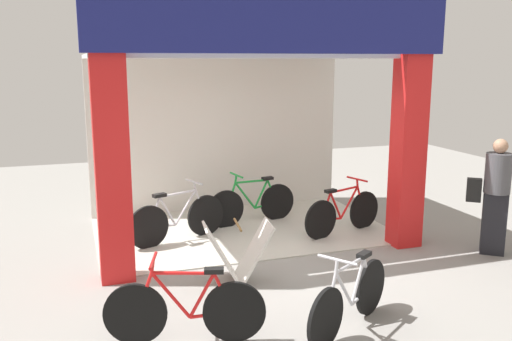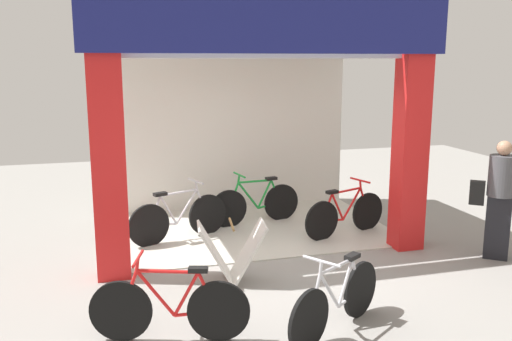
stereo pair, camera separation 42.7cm
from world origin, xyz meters
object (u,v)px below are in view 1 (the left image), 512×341
bicycle_inside_1 (178,219)px  sandwich_board_sign (238,253)px  bicycle_inside_2 (343,213)px  bicycle_parked_0 (350,298)px  bicycle_parked_1 (185,309)px  bicycle_inside_0 (253,203)px  pedestrian_1 (495,195)px

bicycle_inside_1 → sandwich_board_sign: 1.83m
bicycle_inside_1 → bicycle_inside_2: bicycle_inside_1 is taller
bicycle_parked_0 → bicycle_parked_1: bearing=170.5°
bicycle_inside_2 → sandwich_board_sign: bearing=-148.6°
bicycle_parked_1 → sandwich_board_sign: size_ratio=1.71×
bicycle_inside_0 → bicycle_inside_2: 1.57m
bicycle_parked_0 → sandwich_board_sign: bicycle_parked_0 is taller
bicycle_inside_2 → bicycle_inside_0: bearing=140.2°
bicycle_inside_2 → bicycle_parked_0: bicycle_inside_2 is taller
bicycle_inside_0 → bicycle_inside_2: bicycle_inside_0 is taller
bicycle_parked_1 → pedestrian_1: pedestrian_1 is taller
pedestrian_1 → bicycle_inside_0: bearing=138.6°
bicycle_inside_2 → bicycle_parked_1: (-3.11, -2.64, -0.00)m
bicycle_inside_1 → bicycle_parked_1: 3.14m
bicycle_inside_1 → sandwich_board_sign: size_ratio=1.75×
bicycle_inside_0 → bicycle_inside_1: size_ratio=1.02×
bicycle_inside_1 → sandwich_board_sign: (0.43, -1.78, 0.01)m
bicycle_parked_1 → pedestrian_1: (4.74, 1.14, 0.53)m
bicycle_inside_2 → bicycle_parked_1: bearing=-139.6°
bicycle_inside_2 → bicycle_parked_0: 3.25m
bicycle_parked_0 → pedestrian_1: bearing=24.8°
bicycle_inside_1 → sandwich_board_sign: bicycle_inside_1 is taller
bicycle_inside_0 → pedestrian_1: size_ratio=0.96×
bicycle_inside_0 → sandwich_board_sign: bicycle_inside_0 is taller
bicycle_inside_1 → bicycle_parked_0: (1.16, -3.38, -0.02)m
sandwich_board_sign → bicycle_parked_1: bearing=-125.5°
bicycle_inside_0 → pedestrian_1: bearing=-41.4°
bicycle_parked_1 → pedestrian_1: 4.90m
bicycle_parked_0 → pedestrian_1: (3.07, 1.42, 0.53)m
bicycle_inside_2 → bicycle_inside_1: bearing=170.0°
bicycle_inside_0 → sandwich_board_sign: 2.52m
bicycle_inside_0 → bicycle_parked_1: (-1.90, -3.64, -0.01)m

